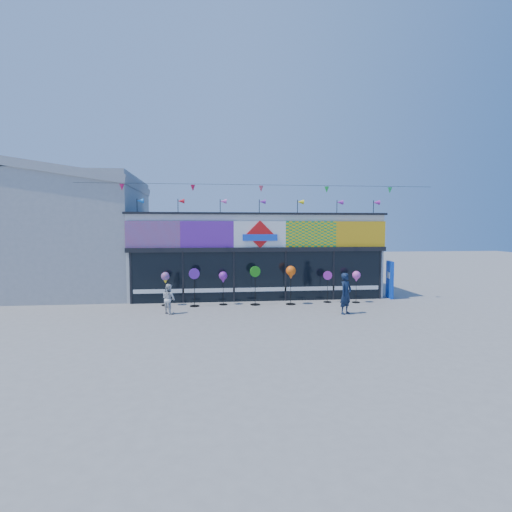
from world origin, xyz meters
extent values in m
plane|color=slate|center=(0.00, 0.00, 0.00)|extent=(80.00, 80.00, 0.00)
cube|color=silver|center=(0.00, 6.00, 2.00)|extent=(12.00, 5.00, 4.00)
cube|color=black|center=(0.00, 3.44, 1.15)|extent=(11.60, 0.12, 2.30)
cube|color=black|center=(0.00, 3.40, 2.40)|extent=(12.00, 0.30, 0.20)
cube|color=white|center=(0.00, 3.41, 0.55)|extent=(11.40, 0.10, 0.18)
cube|color=black|center=(0.00, 6.00, 4.05)|extent=(12.20, 5.20, 0.10)
cube|color=black|center=(-5.80, 3.43, 1.15)|extent=(0.08, 0.14, 2.30)
cube|color=black|center=(-3.50, 3.43, 1.15)|extent=(0.08, 0.14, 2.30)
cube|color=black|center=(-1.20, 3.43, 1.15)|extent=(0.08, 0.14, 2.30)
cube|color=black|center=(1.20, 3.43, 1.15)|extent=(0.08, 0.14, 2.30)
cube|color=black|center=(3.50, 3.43, 1.15)|extent=(0.08, 0.14, 2.30)
cube|color=black|center=(5.80, 3.43, 1.15)|extent=(0.08, 0.14, 2.30)
cube|color=red|center=(-4.80, 3.42, 3.10)|extent=(2.40, 0.08, 1.20)
cube|color=#6F22A2|center=(-2.40, 3.42, 3.10)|extent=(2.40, 0.08, 1.20)
cube|color=white|center=(0.00, 3.42, 3.10)|extent=(2.40, 0.08, 1.20)
cube|color=yellow|center=(2.40, 3.42, 3.10)|extent=(2.40, 0.08, 1.20)
cube|color=#F2AB14|center=(4.80, 3.42, 3.10)|extent=(2.40, 0.08, 1.20)
cube|color=red|center=(0.00, 3.36, 3.10)|extent=(1.27, 0.06, 1.27)
cube|color=blue|center=(0.00, 3.34, 2.95)|extent=(1.60, 0.05, 0.30)
cube|color=purple|center=(-4.03, 3.48, 1.02)|extent=(0.78, 0.03, 0.78)
cube|color=#6329BF|center=(-2.69, 3.48, 1.31)|extent=(0.92, 0.03, 0.92)
cube|color=red|center=(-1.34, 3.48, 1.59)|extent=(0.78, 0.03, 0.78)
cube|color=#D6EA13|center=(0.00, 3.48, 1.08)|extent=(0.92, 0.03, 0.92)
cube|color=orange|center=(1.34, 3.48, 1.31)|extent=(0.78, 0.03, 0.78)
cube|color=blue|center=(2.69, 3.48, 1.56)|extent=(0.92, 0.03, 0.92)
cube|color=#F25090|center=(4.03, 3.48, 1.06)|extent=(0.78, 0.03, 0.78)
cylinder|color=black|center=(-5.50, 3.65, 4.35)|extent=(0.03, 0.03, 0.70)
cone|color=#1B80ED|center=(-5.36, 3.65, 4.60)|extent=(0.30, 0.22, 0.22)
cylinder|color=black|center=(-3.70, 3.65, 4.35)|extent=(0.03, 0.03, 0.70)
cone|color=red|center=(-3.56, 3.65, 4.60)|extent=(0.30, 0.22, 0.22)
cylinder|color=black|center=(-1.80, 3.65, 4.35)|extent=(0.03, 0.03, 0.70)
cone|color=#E54CBD|center=(-1.66, 3.65, 4.60)|extent=(0.30, 0.22, 0.22)
cylinder|color=black|center=(0.00, 3.65, 4.35)|extent=(0.03, 0.03, 0.70)
cone|color=purple|center=(0.14, 3.65, 4.60)|extent=(0.30, 0.22, 0.22)
cylinder|color=black|center=(1.80, 3.65, 4.35)|extent=(0.03, 0.03, 0.70)
cone|color=yellow|center=(1.94, 3.65, 4.60)|extent=(0.30, 0.22, 0.22)
cylinder|color=black|center=(3.70, 3.65, 4.35)|extent=(0.03, 0.03, 0.70)
cone|color=purple|center=(3.84, 3.65, 4.60)|extent=(0.30, 0.22, 0.22)
cylinder|color=black|center=(5.50, 3.65, 4.35)|extent=(0.03, 0.03, 0.70)
cone|color=#B226A8|center=(5.64, 3.65, 4.60)|extent=(0.30, 0.22, 0.22)
cylinder|color=black|center=(0.00, 3.00, 5.30)|extent=(16.00, 0.01, 0.01)
cone|color=#CF134F|center=(-6.00, 3.00, 5.12)|extent=(0.20, 0.20, 0.28)
cone|color=red|center=(-3.00, 3.00, 5.12)|extent=(0.20, 0.20, 0.28)
cone|color=#D0455C|center=(0.00, 3.00, 5.12)|extent=(0.20, 0.20, 0.28)
cone|color=green|center=(3.00, 3.00, 5.12)|extent=(0.20, 0.20, 0.28)
cone|color=green|center=(6.00, 3.00, 5.12)|extent=(0.20, 0.20, 0.28)
cube|color=#9DA0A2|center=(-10.00, 7.00, 3.00)|extent=(8.00, 7.00, 6.00)
cube|color=#9DA0A2|center=(-10.00, 7.00, 6.10)|extent=(8.18, 7.20, 1.54)
cube|color=#0C3FC1|center=(6.36, 3.56, 0.89)|extent=(0.28, 0.90, 1.79)
cube|color=white|center=(6.29, 3.56, 1.12)|extent=(0.10, 0.40, 0.31)
cylinder|color=black|center=(-4.22, 2.87, 0.01)|extent=(0.37, 0.37, 0.03)
cylinder|color=black|center=(-4.22, 2.87, 0.63)|extent=(0.02, 0.02, 1.21)
sphere|color=yellow|center=(-4.22, 2.87, 1.28)|extent=(0.37, 0.37, 0.37)
cone|color=yellow|center=(-4.22, 2.87, 1.05)|extent=(0.19, 0.19, 0.17)
cylinder|color=black|center=(-2.96, 2.52, 0.02)|extent=(0.42, 0.42, 0.03)
cylinder|color=black|center=(-2.96, 2.52, 0.72)|extent=(0.03, 0.03, 1.37)
cylinder|color=purple|center=(-2.96, 2.52, 1.42)|extent=(0.46, 0.12, 0.46)
cylinder|color=black|center=(-1.72, 2.73, 0.01)|extent=(0.37, 0.37, 0.03)
cylinder|color=black|center=(-1.72, 2.73, 0.64)|extent=(0.02, 0.02, 1.21)
sphere|color=purple|center=(-1.72, 2.73, 1.29)|extent=(0.37, 0.37, 0.37)
cone|color=purple|center=(-1.72, 2.73, 1.06)|extent=(0.19, 0.19, 0.17)
cylinder|color=black|center=(-0.32, 2.54, 0.02)|extent=(0.44, 0.44, 0.03)
cylinder|color=black|center=(-0.32, 2.54, 0.75)|extent=(0.03, 0.03, 1.42)
cylinder|color=#269B17|center=(-0.32, 2.54, 1.48)|extent=(0.48, 0.18, 0.48)
cylinder|color=black|center=(1.26, 2.47, 0.02)|extent=(0.44, 0.44, 0.03)
cylinder|color=black|center=(1.26, 2.47, 0.74)|extent=(0.03, 0.03, 1.42)
sphere|color=#FD5A0D|center=(1.26, 2.47, 1.50)|extent=(0.44, 0.44, 0.44)
cone|color=#FD5A0D|center=(1.26, 2.47, 1.23)|extent=(0.22, 0.22, 0.20)
cylinder|color=black|center=(3.03, 2.77, 0.01)|extent=(0.37, 0.37, 0.03)
cylinder|color=black|center=(3.03, 2.77, 0.62)|extent=(0.02, 0.02, 1.19)
cylinder|color=#B126AB|center=(3.03, 2.77, 1.23)|extent=(0.40, 0.08, 0.40)
cylinder|color=black|center=(4.30, 2.55, 0.01)|extent=(0.37, 0.37, 0.03)
cylinder|color=black|center=(4.30, 2.55, 0.62)|extent=(0.02, 0.02, 1.19)
sphere|color=#D848BA|center=(4.30, 2.55, 1.26)|extent=(0.37, 0.37, 0.37)
cone|color=#D848BA|center=(4.30, 2.55, 1.03)|extent=(0.18, 0.18, 0.16)
imported|color=#111E37|center=(3.02, 0.29, 0.81)|extent=(0.71, 0.67, 1.62)
imported|color=silver|center=(-3.91, 1.14, 0.59)|extent=(0.64, 0.64, 1.18)
camera|label=1|loc=(-2.27, -14.74, 3.38)|focal=28.00mm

